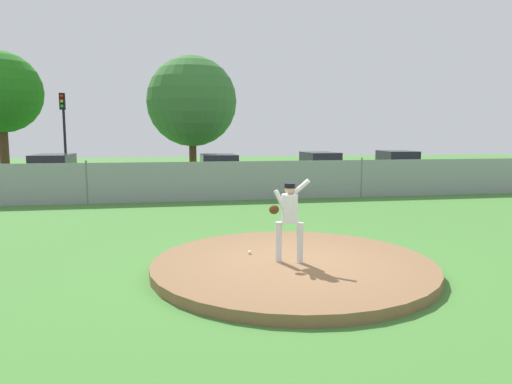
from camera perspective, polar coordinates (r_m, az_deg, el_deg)
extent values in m
plane|color=#427A33|center=(15.26, -1.18, -3.14)|extent=(80.00, 80.00, 0.00)
cube|color=#2B2B2D|center=(23.60, -4.39, 0.53)|extent=(44.00, 7.00, 0.01)
cylinder|color=brown|center=(9.50, 4.51, -8.96)|extent=(5.66, 5.66, 0.20)
cylinder|color=silver|center=(9.30, 2.80, -6.12)|extent=(0.13, 0.13, 0.80)
cylinder|color=silver|center=(9.26, 5.40, -6.20)|extent=(0.13, 0.13, 0.80)
cylinder|color=silver|center=(9.15, 4.14, -2.01)|extent=(0.32, 0.32, 0.56)
cylinder|color=silver|center=(9.14, 5.25, 0.36)|extent=(0.45, 0.24, 0.41)
cylinder|color=silver|center=(9.08, 3.04, -1.14)|extent=(0.29, 0.18, 0.46)
ellipsoid|color=#4C2D14|center=(9.13, 2.23, -2.17)|extent=(0.20, 0.12, 0.18)
sphere|color=tan|center=(9.10, 4.16, 0.35)|extent=(0.20, 0.20, 0.20)
cylinder|color=black|center=(9.09, 4.16, 0.78)|extent=(0.21, 0.21, 0.09)
sphere|color=white|center=(9.95, -0.79, -7.39)|extent=(0.07, 0.07, 0.07)
cube|color=gray|center=(19.07, -3.06, 1.37)|extent=(28.23, 0.03, 1.61)
cylinder|color=slate|center=(19.21, -20.02, 1.13)|extent=(0.07, 0.07, 1.71)
cylinder|color=slate|center=(20.53, 12.78, 1.75)|extent=(0.07, 0.07, 1.71)
cube|color=#B7BABF|center=(24.78, 7.81, 2.37)|extent=(1.85, 4.27, 0.72)
cube|color=black|center=(24.73, 7.84, 4.03)|extent=(1.65, 2.37, 0.72)
cylinder|color=black|center=(26.04, 6.83, 1.82)|extent=(1.79, 0.70, 0.64)
cylinder|color=black|center=(23.59, 8.87, 1.23)|extent=(1.79, 0.70, 0.64)
cube|color=tan|center=(24.36, -23.52, 1.82)|extent=(1.80, 4.75, 0.78)
cube|color=black|center=(24.31, -23.60, 3.49)|extent=(1.66, 2.61, 0.65)
cylinder|color=black|center=(25.82, -22.73, 1.27)|extent=(1.86, 0.64, 0.64)
cylinder|color=black|center=(22.97, -24.31, 0.52)|extent=(1.86, 0.64, 0.64)
cube|color=#146066|center=(25.71, 16.84, 2.38)|extent=(2.02, 4.20, 0.79)
cube|color=black|center=(25.67, 16.90, 4.05)|extent=(1.74, 2.36, 0.72)
cylinder|color=black|center=(26.92, 15.79, 1.78)|extent=(1.81, 0.78, 0.64)
cylinder|color=black|center=(24.59, 17.93, 1.21)|extent=(1.81, 0.78, 0.64)
cube|color=slate|center=(23.31, -4.57, 2.16)|extent=(1.92, 4.05, 0.76)
cube|color=black|center=(23.26, -4.59, 3.86)|extent=(1.74, 2.24, 0.62)
cylinder|color=black|center=(24.58, -4.90, 1.53)|extent=(1.92, 0.67, 0.64)
cylinder|color=black|center=(22.11, -4.19, 0.90)|extent=(1.92, 0.67, 0.64)
cone|color=orange|center=(24.43, 2.72, 1.42)|extent=(0.32, 0.32, 0.55)
cube|color=black|center=(24.46, 2.71, 0.82)|extent=(0.40, 0.40, 0.03)
cylinder|color=black|center=(28.19, -22.37, 6.11)|extent=(0.14, 0.14, 4.93)
cube|color=black|center=(28.07, -22.65, 10.22)|extent=(0.28, 0.24, 0.90)
sphere|color=red|center=(27.97, -22.73, 10.78)|extent=(0.18, 0.18, 0.18)
sphere|color=orange|center=(27.95, -22.70, 10.23)|extent=(0.18, 0.18, 0.18)
sphere|color=green|center=(27.93, -22.67, 9.68)|extent=(0.18, 0.18, 0.18)
cylinder|color=#4C331E|center=(31.54, -28.46, 4.52)|extent=(0.52, 0.52, 3.48)
sphere|color=#227119|center=(31.61, -28.84, 10.68)|extent=(4.74, 4.74, 4.74)
cylinder|color=#4C331E|center=(30.91, -7.74, 4.62)|extent=(0.47, 0.47, 2.76)
sphere|color=#366E31|center=(30.95, -7.85, 10.94)|extent=(5.81, 5.81, 5.81)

